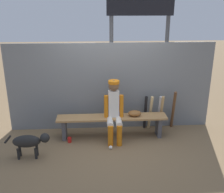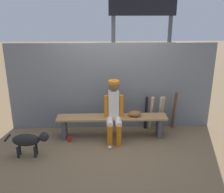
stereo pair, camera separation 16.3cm
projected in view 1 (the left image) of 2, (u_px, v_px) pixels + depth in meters
name	position (u px, v px, depth m)	size (l,w,h in m)	color
ground_plane	(112.00, 137.00, 5.88)	(30.00, 30.00, 0.00)	brown
chainlink_fence	(111.00, 87.00, 6.01)	(4.56, 0.03, 1.97)	slate
dugout_bench	(112.00, 121.00, 5.76)	(2.34, 0.36, 0.48)	#AD7F4C
player_seated	(114.00, 109.00, 5.55)	(0.41, 0.55, 1.28)	silver
baseball_glove	(135.00, 113.00, 5.73)	(0.28, 0.20, 0.12)	brown
bat_aluminum_black	(145.00, 112.00, 6.12)	(0.06, 0.06, 0.81)	black
bat_wood_natural	(150.00, 113.00, 6.09)	(0.06, 0.06, 0.83)	tan
bat_aluminum_silver	(159.00, 112.00, 6.13)	(0.06, 0.06, 0.82)	#B7B7BC
bat_wood_tan	(161.00, 112.00, 6.10)	(0.06, 0.06, 0.84)	tan
bat_wood_dark	(173.00, 110.00, 6.10)	(0.06, 0.06, 0.94)	brown
baseball	(111.00, 147.00, 5.37)	(0.07, 0.07, 0.07)	white
cup_on_ground	(70.00, 140.00, 5.63)	(0.08, 0.08, 0.11)	red
cup_on_bench	(120.00, 114.00, 5.71)	(0.08, 0.08, 0.11)	#1E47AD
scoreboard	(142.00, 15.00, 6.61)	(1.93, 0.27, 3.60)	#3F3F42
dog	(30.00, 141.00, 4.99)	(0.84, 0.20, 0.49)	black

